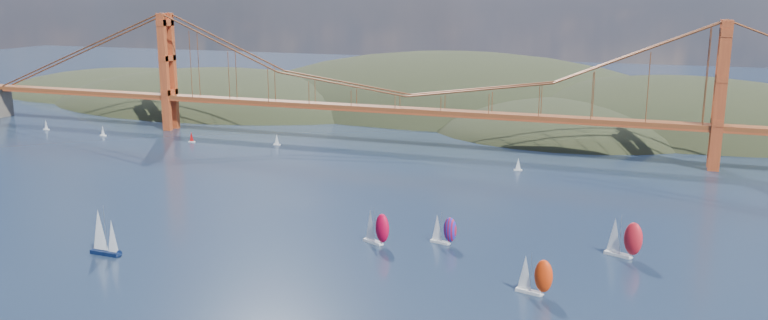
{
  "coord_description": "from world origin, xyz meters",
  "views": [
    {
      "loc": [
        97.22,
        -118.12,
        65.53
      ],
      "look_at": [
        21.6,
        90.0,
        15.07
      ],
      "focal_mm": 35.0,
      "sensor_mm": 36.0,
      "label": 1
    }
  ],
  "objects": [
    {
      "name": "headlands",
      "position": [
        44.95,
        278.29,
        -12.46
      ],
      "size": [
        725.0,
        225.0,
        96.0
      ],
      "color": "black",
      "rests_on": "ground"
    },
    {
      "name": "ground",
      "position": [
        0.0,
        0.0,
        0.0
      ],
      "size": [
        1200.0,
        1200.0,
        0.0
      ],
      "primitive_type": "plane",
      "color": "black",
      "rests_on": "ground"
    },
    {
      "name": "racer_0",
      "position": [
        31.12,
        57.59,
        4.71
      ],
      "size": [
        8.87,
        6.33,
        9.96
      ],
      "rotation": [
        0.0,
        0.0,
        -0.44
      ],
      "color": "white",
      "rests_on": "ground"
    },
    {
      "name": "bridge",
      "position": [
        -1.75,
        180.0,
        32.23
      ],
      "size": [
        552.0,
        12.0,
        55.0
      ],
      "color": "brown",
      "rests_on": "ground"
    },
    {
      "name": "distant_boat_0",
      "position": [
        -175.72,
        158.24,
        2.41
      ],
      "size": [
        3.0,
        2.0,
        4.7
      ],
      "color": "silver",
      "rests_on": "ground"
    },
    {
      "name": "distant_boat_1",
      "position": [
        -139.3,
        154.76,
        2.41
      ],
      "size": [
        3.0,
        2.0,
        4.7
      ],
      "color": "silver",
      "rests_on": "ground"
    },
    {
      "name": "racer_rwb",
      "position": [
        47.71,
        63.83,
        4.06
      ],
      "size": [
        7.66,
        4.25,
        8.59
      ],
      "rotation": [
        0.0,
        0.0,
        -0.23
      ],
      "color": "silver",
      "rests_on": "ground"
    },
    {
      "name": "distant_boat_3",
      "position": [
        -54.48,
        163.69,
        2.41
      ],
      "size": [
        3.0,
        2.0,
        4.7
      ],
      "color": "silver",
      "rests_on": "ground"
    },
    {
      "name": "racer_1",
      "position": [
        75.43,
        38.19,
        4.52
      ],
      "size": [
        8.53,
        4.79,
        9.56
      ],
      "rotation": [
        0.0,
        0.0,
        -0.24
      ],
      "color": "silver",
      "rests_on": "ground"
    },
    {
      "name": "distant_boat_8",
      "position": [
        51.9,
        152.47,
        2.41
      ],
      "size": [
        3.0,
        2.0,
        4.7
      ],
      "color": "silver",
      "rests_on": "ground"
    },
    {
      "name": "distant_boat_2",
      "position": [
        -92.66,
        156.27,
        2.41
      ],
      "size": [
        3.0,
        2.0,
        4.7
      ],
      "color": "silver",
      "rests_on": "ground"
    },
    {
      "name": "sloop_navy",
      "position": [
        -30.8,
        26.58,
        5.74
      ],
      "size": [
        8.39,
        4.79,
        13.0
      ],
      "rotation": [
        0.0,
        0.0,
        -0.03
      ],
      "color": "black",
      "rests_on": "ground"
    },
    {
      "name": "racer_2",
      "position": [
        92.74,
        69.58,
        5.12
      ],
      "size": [
        9.68,
        6.28,
        10.83
      ],
      "rotation": [
        0.0,
        0.0,
        -0.35
      ],
      "color": "silver",
      "rests_on": "ground"
    }
  ]
}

